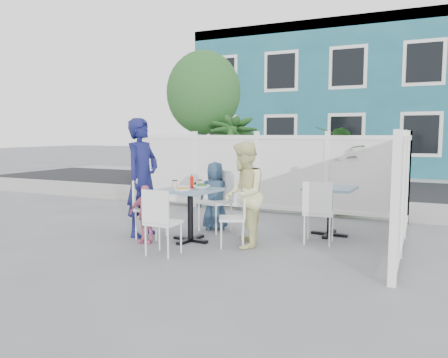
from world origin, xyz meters
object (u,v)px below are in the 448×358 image
at_px(utility_cabinet, 171,170).
at_px(chair_near, 160,217).
at_px(man, 142,177).
at_px(chair_left, 146,203).
at_px(woman, 244,194).
at_px(main_table, 190,201).
at_px(chair_right, 237,213).
at_px(toddler, 145,214).
at_px(spare_table, 330,198).
at_px(chair_back, 219,196).
at_px(boy, 215,196).

xyz_separation_m(utility_cabinet, chair_near, (3.06, -5.25, -0.12)).
xyz_separation_m(utility_cabinet, man, (2.15, -4.35, 0.30)).
bearing_deg(chair_left, woman, 86.47).
relative_size(main_table, chair_right, 1.02).
xyz_separation_m(man, woman, (1.74, 0.02, -0.18)).
height_order(chair_right, toddler, toddler).
xyz_separation_m(chair_left, woman, (1.60, 0.11, 0.22)).
distance_m(chair_near, man, 1.35).
relative_size(main_table, chair_near, 0.96).
bearing_deg(chair_left, main_table, 87.64).
distance_m(spare_table, chair_back, 1.83).
height_order(chair_left, chair_right, chair_left).
bearing_deg(spare_table, main_table, -145.71).
bearing_deg(woman, spare_table, 121.88).
relative_size(chair_back, man, 0.54).
bearing_deg(woman, chair_right, -88.39).
bearing_deg(chair_right, chair_near, 116.02).
xyz_separation_m(spare_table, chair_right, (-1.08, -1.25, -0.12)).
bearing_deg(man, main_table, -89.64).
distance_m(spare_table, woman, 1.58).
xyz_separation_m(utility_cabinet, boy, (3.01, -3.47, -0.06)).
relative_size(spare_table, chair_right, 0.93).
distance_m(chair_back, woman, 1.15).
bearing_deg(toddler, chair_near, -50.45).
bearing_deg(chair_near, boy, 91.73).
relative_size(spare_table, boy, 0.68).
xyz_separation_m(chair_left, boy, (0.73, 0.97, 0.04)).
bearing_deg(toddler, main_table, 23.24).
xyz_separation_m(chair_back, woman, (0.79, -0.82, 0.17)).
height_order(utility_cabinet, chair_left, utility_cabinet).
xyz_separation_m(chair_right, man, (-1.65, 0.01, 0.45)).
bearing_deg(main_table, chair_right, 0.80).
bearing_deg(chair_right, main_table, 66.50).
relative_size(chair_near, boy, 0.78).
bearing_deg(toddler, man, 119.95).
relative_size(chair_left, man, 0.50).
height_order(man, toddler, man).
height_order(spare_table, boy, boy).
bearing_deg(chair_back, boy, -8.88).
relative_size(main_table, chair_back, 0.85).
distance_m(man, woman, 1.75).
height_order(utility_cabinet, chair_back, utility_cabinet).
bearing_deg(chair_left, toddler, 24.64).
relative_size(chair_back, boy, 0.87).
height_order(utility_cabinet, woman, woman).
bearing_deg(toddler, chair_right, 6.16).
xyz_separation_m(main_table, chair_right, (0.76, 0.01, -0.13)).
bearing_deg(chair_right, man, 65.35).
bearing_deg(chair_back, chair_right, 146.78).
relative_size(main_table, toddler, 0.99).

